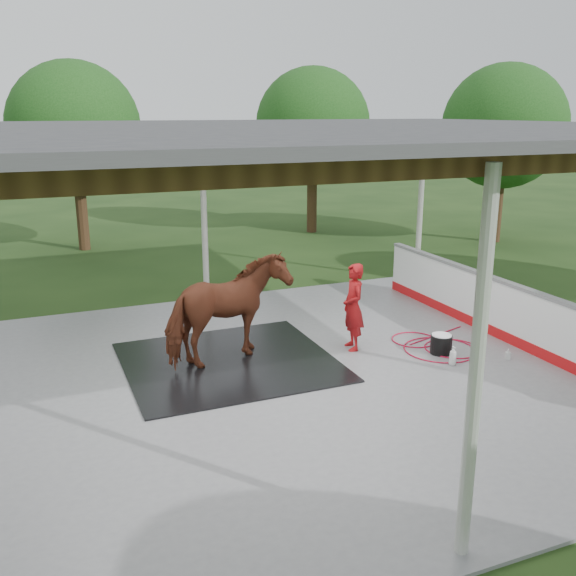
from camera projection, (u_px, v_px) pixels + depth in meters
name	position (u px, v px, depth m)	size (l,w,h in m)	color
ground	(284.00, 380.00, 10.63)	(100.00, 100.00, 0.00)	#1E3814
concrete_slab	(284.00, 379.00, 10.62)	(12.00, 10.00, 0.05)	slate
pavilion_structure	(284.00, 135.00, 9.56)	(12.60, 10.60, 4.05)	beige
dasher_board	(508.00, 313.00, 12.17)	(0.16, 8.00, 1.15)	red
tree_belt	(280.00, 144.00, 10.52)	(28.00, 28.00, 5.80)	#382314
rubber_mat	(229.00, 362.00, 11.24)	(3.56, 3.34, 0.03)	black
horse	(228.00, 310.00, 10.98)	(1.00, 2.20, 1.86)	brown
handler	(353.00, 307.00, 11.68)	(0.59, 0.39, 1.61)	#A81115
wash_bucket	(441.00, 344.00, 11.61)	(0.39, 0.39, 0.36)	black
soap_bottle_a	(453.00, 356.00, 11.09)	(0.13, 0.13, 0.34)	silver
soap_bottle_b	(508.00, 354.00, 11.36)	(0.09, 0.09, 0.19)	#338CD8
hose_coil	(438.00, 347.00, 11.94)	(1.83, 1.73, 0.02)	#B70D2E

